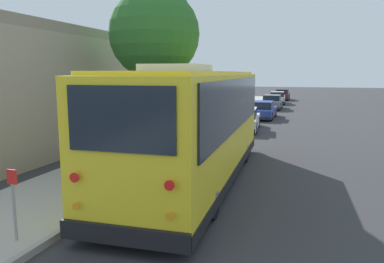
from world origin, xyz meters
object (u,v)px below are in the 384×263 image
parked_sedan_blue (262,110)px  parked_sedan_gray (272,102)px  parked_sedan_silver (277,98)px  sign_post_near (14,204)px  sign_post_far (77,179)px  shuttle_bus (195,121)px  street_tree (155,28)px  fire_hydrant (210,125)px  parked_sedan_white (244,120)px  parked_sedan_maroon (282,95)px

parked_sedan_blue → parked_sedan_gray: bearing=0.6°
parked_sedan_silver → sign_post_near: bearing=173.2°
sign_post_far → shuttle_bus: bearing=-30.1°
parked_sedan_gray → street_tree: street_tree is taller
fire_hydrant → street_tree: bearing=165.0°
shuttle_bus → street_tree: street_tree is taller
shuttle_bus → parked_sedan_white: (11.02, 0.43, -1.29)m
parked_sedan_white → parked_sedan_gray: 13.41m
parked_sedan_blue → fire_hydrant: bearing=169.5°
parked_sedan_white → street_tree: 8.77m
shuttle_bus → parked_sedan_blue: size_ratio=2.25×
street_tree → fire_hydrant: bearing=-15.0°
parked_sedan_white → sign_post_far: bearing=169.2°
shuttle_bus → parked_sedan_silver: bearing=-1.9°
parked_sedan_silver → sign_post_far: sign_post_far is taller
shuttle_bus → street_tree: size_ratio=1.44×
shuttle_bus → fire_hydrant: (8.40, 1.77, -1.33)m
parked_sedan_white → parked_sedan_gray: bearing=-5.8°
parked_sedan_maroon → parked_sedan_blue: bearing=-179.5°
sign_post_near → parked_sedan_silver: bearing=-2.6°
parked_sedan_white → parked_sedan_silver: 19.77m
parked_sedan_blue → sign_post_far: 20.44m
parked_sedan_blue → sign_post_far: bearing=175.2°
parked_sedan_gray → parked_sedan_blue: bearing=179.8°
sign_post_far → parked_sedan_maroon: bearing=-2.4°
shuttle_bus → sign_post_far: (-3.32, 1.92, -1.06)m
street_tree → fire_hydrant: street_tree is taller
parked_sedan_blue → parked_sedan_gray: 7.39m
sign_post_near → fire_hydrant: (13.71, -0.15, -0.32)m
parked_sedan_maroon → sign_post_near: (-42.18, 1.70, 0.26)m
parked_sedan_silver → street_tree: (-26.83, 2.67, 4.52)m
shuttle_bus → parked_sedan_silver: (30.78, 0.29, -1.28)m
street_tree → sign_post_far: bearing=-171.9°
parked_sedan_silver → street_tree: street_tree is taller
parked_sedan_blue → street_tree: size_ratio=0.64×
parked_sedan_blue → parked_sedan_gray: (7.39, 0.06, 0.03)m
street_tree → parked_sedan_blue: bearing=-12.2°
parked_sedan_maroon → parked_sedan_gray: bearing=-179.6°
shuttle_bus → fire_hydrant: bearing=9.4°
parked_sedan_white → parked_sedan_silver: bearing=-5.2°
fire_hydrant → sign_post_far: bearing=179.3°
sign_post_near → parked_sedan_white: bearing=-5.2°
sign_post_near → sign_post_far: sign_post_near is taller
parked_sedan_silver → street_tree: size_ratio=0.67×
parked_sedan_blue → shuttle_bus: bearing=-179.3°
sign_post_far → fire_hydrant: sign_post_far is taller
shuttle_bus → parked_sedan_blue: (17.04, 0.14, -1.31)m
parked_sedan_gray → parked_sedan_maroon: size_ratio=1.00×
parked_sedan_gray → parked_sedan_white: bearing=178.3°
parked_sedan_white → parked_sedan_maroon: (25.86, -0.20, 0.01)m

